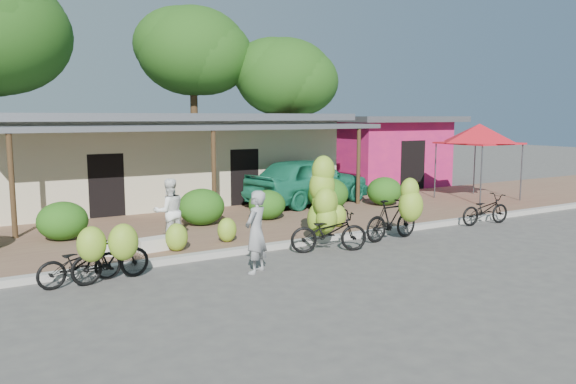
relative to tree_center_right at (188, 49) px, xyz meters
name	(u,v)px	position (x,y,z in m)	size (l,w,h in m)	color
ground	(327,266)	(-3.31, -16.61, -6.49)	(100.00, 100.00, 0.00)	#4B4845
sidewalk	(230,226)	(-3.31, -11.61, -6.43)	(60.00, 6.00, 0.12)	brown
curb	(281,245)	(-3.31, -14.61, -6.41)	(60.00, 0.25, 0.15)	#A8A399
shop_main	(163,157)	(-3.31, -5.68, -4.76)	(13.00, 8.50, 3.35)	beige
shop_pink	(376,150)	(7.19, -5.62, -4.81)	(6.00, 6.00, 3.25)	#D7215C
tree_center_right	(188,49)	(0.00, 0.00, 0.00)	(5.44, 5.34, 8.52)	#48301C
tree_near_right	(280,75)	(4.00, -2.00, -1.23)	(4.95, 4.81, 7.09)	#48301C
hedge_1	(63,221)	(-7.88, -11.41, -5.87)	(1.27, 1.14, 0.99)	#165814
hedge_2	(202,207)	(-4.08, -11.34, -5.84)	(1.36, 1.22, 1.06)	#165814
hedge_3	(267,205)	(-2.02, -11.55, -5.91)	(1.16, 1.04, 0.90)	#165814
hedge_4	(328,194)	(0.54, -11.14, -5.82)	(1.40, 1.26, 1.09)	#165814
hedge_5	(384,191)	(2.89, -11.25, -5.87)	(1.28, 1.15, 1.00)	#165814
red_canopy	(479,133)	(6.90, -11.92, -3.87)	(3.50, 3.50, 2.86)	#59595E
bike_far_left	(82,260)	(-8.17, -15.33, -5.97)	(1.73, 1.29, 1.25)	black
bike_left	(113,255)	(-7.60, -15.46, -5.91)	(1.65, 1.22, 1.26)	black
bike_center	(326,214)	(-2.43, -15.27, -5.60)	(1.99, 1.46, 2.29)	black
bike_right	(397,214)	(-0.32, -15.50, -5.76)	(1.86, 1.26, 1.71)	black
bike_far_right	(485,210)	(3.53, -15.13, -6.03)	(1.81, 0.78, 0.92)	black
loose_banana_a	(177,237)	(-5.80, -14.04, -6.04)	(0.53, 0.45, 0.66)	#93CC33
loose_banana_b	(227,230)	(-4.39, -13.77, -6.06)	(0.49, 0.42, 0.61)	#93CC33
loose_banana_c	(338,216)	(-0.84, -13.60, -6.05)	(0.50, 0.43, 0.63)	#93CC33
sack_near	(155,244)	(-6.22, -13.70, -6.22)	(0.85, 0.40, 0.30)	white
sack_far	(109,249)	(-7.26, -13.58, -6.23)	(0.75, 0.38, 0.28)	white
vendor	(256,232)	(-4.87, -16.25, -5.62)	(0.63, 0.42, 1.74)	gray
bystander	(169,211)	(-5.69, -13.24, -5.55)	(0.79, 0.62, 1.63)	white
teal_van	(309,180)	(0.75, -9.61, -5.52)	(2.00, 4.97, 1.69)	#1A7655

